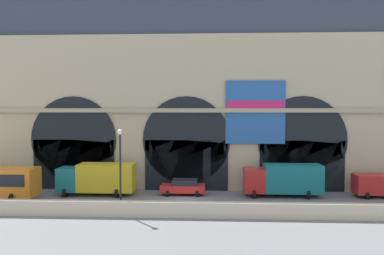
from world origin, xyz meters
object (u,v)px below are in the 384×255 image
box_truck_midwest (98,178)px  van_east (382,184)px  box_truck_mideast (283,179)px  car_center (183,187)px  street_lamp_quayside (120,160)px

box_truck_midwest → van_east: size_ratio=1.44×
box_truck_mideast → car_center: bearing=178.8°
car_center → box_truck_mideast: box_truck_mideast is taller
van_east → street_lamp_quayside: (-23.90, -6.85, 3.17)m
box_truck_midwest → box_truck_mideast: size_ratio=1.00×
box_truck_mideast → street_lamp_quayside: (-14.45, -6.78, 2.71)m
box_truck_mideast → van_east: (9.45, 0.06, -0.45)m
car_center → van_east: size_ratio=0.85×
box_truck_midwest → car_center: (8.47, 0.50, -0.90)m
box_truck_midwest → street_lamp_quayside: size_ratio=1.09×
street_lamp_quayside → van_east: bearing=16.0°
car_center → street_lamp_quayside: (-4.65, -6.98, 3.61)m
street_lamp_quayside → box_truck_midwest: bearing=120.5°
car_center → street_lamp_quayside: size_ratio=0.64×
box_truck_mideast → van_east: 9.46m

